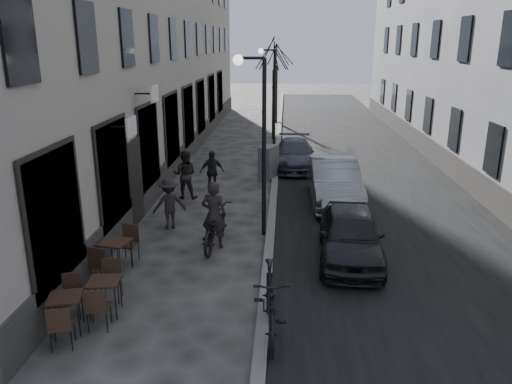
# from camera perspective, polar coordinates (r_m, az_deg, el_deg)

# --- Properties ---
(ground) EXTENTS (120.00, 120.00, 0.00)m
(ground) POSITION_cam_1_polar(r_m,az_deg,el_deg) (9.36, -0.85, -18.59)
(ground) COLOR #322F2D
(ground) RESTS_ON ground
(road) EXTENTS (7.30, 60.00, 0.00)m
(road) POSITION_cam_1_polar(r_m,az_deg,el_deg) (24.44, 11.01, 3.74)
(road) COLOR black
(road) RESTS_ON ground
(kerb) EXTENTS (0.25, 60.00, 0.12)m
(kerb) POSITION_cam_1_polar(r_m,az_deg,el_deg) (24.21, 2.41, 4.06)
(kerb) COLOR slate
(kerb) RESTS_ON ground
(streetlamp_near) EXTENTS (0.90, 0.28, 5.09)m
(streetlamp_near) POSITION_cam_1_polar(r_m,az_deg,el_deg) (13.81, 0.22, 7.42)
(streetlamp_near) COLOR black
(streetlamp_near) RESTS_ON ground
(streetlamp_far) EXTENTS (0.90, 0.28, 5.09)m
(streetlamp_far) POSITION_cam_1_polar(r_m,az_deg,el_deg) (25.71, 1.74, 11.82)
(streetlamp_far) COLOR black
(streetlamp_far) RESTS_ON ground
(tree_near) EXTENTS (2.40, 2.40, 5.70)m
(tree_near) POSITION_cam_1_polar(r_m,az_deg,el_deg) (28.62, 2.10, 15.34)
(tree_near) COLOR black
(tree_near) RESTS_ON ground
(tree_far) EXTENTS (2.40, 2.40, 5.70)m
(tree_far) POSITION_cam_1_polar(r_m,az_deg,el_deg) (34.62, 2.35, 15.61)
(tree_far) COLOR black
(tree_far) RESTS_ON ground
(bistro_set_a) EXTENTS (0.79, 1.56, 0.89)m
(bistro_set_a) POSITION_cam_1_polar(r_m,az_deg,el_deg) (10.55, -20.86, -12.48)
(bistro_set_a) COLOR #2E1F14
(bistro_set_a) RESTS_ON ground
(bistro_set_b) EXTENTS (0.69, 1.56, 0.90)m
(bistro_set_b) POSITION_cam_1_polar(r_m,az_deg,el_deg) (10.90, -16.88, -11.03)
(bistro_set_b) COLOR #2E1F14
(bistro_set_b) RESTS_ON ground
(bistro_set_c) EXTENTS (0.78, 1.68, 0.96)m
(bistro_set_c) POSITION_cam_1_polar(r_m,az_deg,el_deg) (12.65, -15.77, -6.77)
(bistro_set_c) COLOR #2E1F14
(bistro_set_c) RESTS_ON ground
(utility_cabinet) EXTENTS (0.84, 1.05, 1.38)m
(utility_cabinet) POSITION_cam_1_polar(r_m,az_deg,el_deg) (20.25, 1.44, 3.35)
(utility_cabinet) COLOR #5E5E60
(utility_cabinet) RESTS_ON ground
(bicycle) EXTENTS (0.96, 2.24, 1.14)m
(bicycle) POSITION_cam_1_polar(r_m,az_deg,el_deg) (13.65, -4.79, -4.04)
(bicycle) COLOR black
(bicycle) RESTS_ON ground
(cyclist_rider) EXTENTS (0.72, 0.51, 1.87)m
(cyclist_rider) POSITION_cam_1_polar(r_m,az_deg,el_deg) (13.53, -4.83, -2.60)
(cyclist_rider) COLOR black
(cyclist_rider) RESTS_ON ground
(pedestrian_near) EXTENTS (0.88, 0.70, 1.75)m
(pedestrian_near) POSITION_cam_1_polar(r_m,az_deg,el_deg) (17.93, -8.11, 1.99)
(pedestrian_near) COLOR black
(pedestrian_near) RESTS_ON ground
(pedestrian_mid) EXTENTS (1.15, 0.95, 1.55)m
(pedestrian_mid) POSITION_cam_1_polar(r_m,az_deg,el_deg) (15.11, -9.90, -1.32)
(pedestrian_mid) COLOR black
(pedestrian_mid) RESTS_ON ground
(pedestrian_far) EXTENTS (0.99, 0.76, 1.56)m
(pedestrian_far) POSITION_cam_1_polar(r_m,az_deg,el_deg) (18.60, -5.07, 2.34)
(pedestrian_far) COLOR black
(pedestrian_far) RESTS_ON ground
(car_near) EXTENTS (1.84, 4.03, 1.34)m
(car_near) POSITION_cam_1_polar(r_m,az_deg,el_deg) (13.07, 10.74, -4.79)
(car_near) COLOR black
(car_near) RESTS_ON ground
(car_mid) EXTENTS (1.73, 4.63, 1.51)m
(car_mid) POSITION_cam_1_polar(r_m,az_deg,el_deg) (17.53, 8.89, 1.21)
(car_mid) COLOR gray
(car_mid) RESTS_ON ground
(car_far) EXTENTS (1.75, 4.25, 1.23)m
(car_far) POSITION_cam_1_polar(r_m,az_deg,el_deg) (22.25, 4.40, 4.34)
(car_far) COLOR #3A3B44
(car_far) RESTS_ON ground
(moped) EXTENTS (0.82, 2.33, 1.38)m
(moped) POSITION_cam_1_polar(r_m,az_deg,el_deg) (9.69, 1.62, -12.45)
(moped) COLOR black
(moped) RESTS_ON ground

